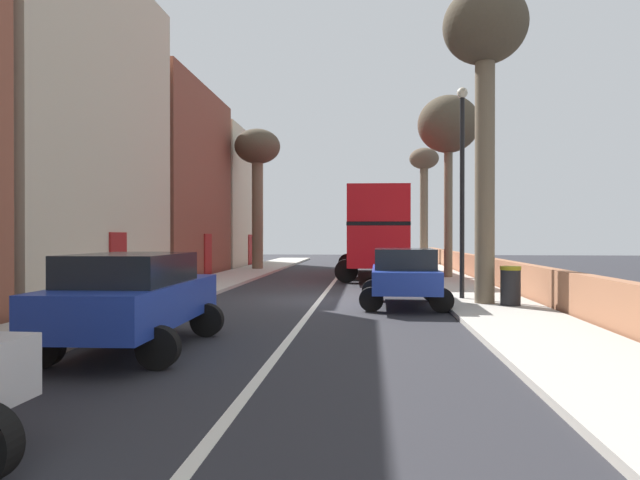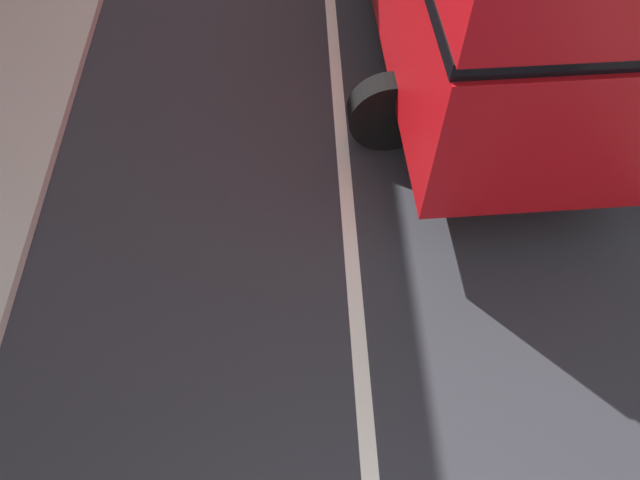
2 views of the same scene
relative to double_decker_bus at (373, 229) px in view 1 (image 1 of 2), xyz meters
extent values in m
plane|color=#28282D|center=(-1.70, -10.14, -2.35)|extent=(84.00, 84.00, 0.00)
cube|color=silver|center=(-1.70, -10.14, -2.35)|extent=(0.16, 54.00, 0.01)
cube|color=#B2ADA3|center=(-6.60, -10.14, -2.29)|extent=(2.60, 60.00, 0.12)
cube|color=#B2ADA3|center=(3.20, -10.14, -2.29)|extent=(2.60, 60.00, 0.12)
cube|color=beige|center=(-10.20, -10.14, 3.06)|extent=(4.00, 9.22, 10.83)
cube|color=maroon|center=(-8.17, -10.14, -1.30)|extent=(0.08, 1.10, 2.10)
cube|color=brown|center=(-10.20, -0.54, 2.35)|extent=(4.00, 9.22, 9.40)
cube|color=maroon|center=(-8.17, -0.54, -1.30)|extent=(0.08, 1.10, 2.10)
cube|color=beige|center=(-10.20, 9.06, 2.10)|extent=(4.00, 9.22, 8.90)
cube|color=maroon|center=(-8.17, 9.06, -1.30)|extent=(0.08, 1.10, 2.10)
cube|color=#9E6647|center=(4.75, -10.14, -1.80)|extent=(0.36, 54.00, 1.10)
cube|color=red|center=(0.00, -0.01, -0.80)|extent=(2.88, 10.96, 1.70)
cube|color=black|center=(0.00, -0.01, 0.13)|extent=(2.90, 10.86, 0.16)
cube|color=red|center=(0.00, -0.01, 0.96)|extent=(2.88, 10.96, 1.50)
cube|color=black|center=(-0.19, 5.41, -0.72)|extent=(2.20, 0.14, 1.19)
cylinder|color=black|center=(-1.41, 3.64, -1.85)|extent=(1.01, 0.33, 1.00)
cylinder|color=black|center=(1.15, 3.73, -1.85)|extent=(1.01, 0.33, 1.00)
cylinder|color=black|center=(-1.15, -3.75, -1.85)|extent=(1.01, 0.33, 1.00)
cylinder|color=black|center=(1.41, -3.66, -1.85)|extent=(1.01, 0.33, 1.00)
cube|color=#1E389E|center=(-4.20, -17.68, -1.53)|extent=(1.85, 4.30, 0.69)
cube|color=black|center=(-4.19, -17.89, -0.93)|extent=(1.66, 2.38, 0.51)
cylinder|color=black|center=(-5.12, -16.39, -2.03)|extent=(0.65, 0.24, 0.64)
cylinder|color=black|center=(-3.35, -16.34, -2.03)|extent=(0.65, 0.24, 0.64)
cylinder|color=black|center=(-5.05, -19.02, -2.03)|extent=(0.65, 0.24, 0.64)
cylinder|color=black|center=(-3.28, -18.97, -2.03)|extent=(0.65, 0.24, 0.64)
cube|color=#1E389E|center=(0.80, -11.31, -1.58)|extent=(1.82, 3.97, 0.59)
cube|color=black|center=(0.80, -11.51, -1.00)|extent=(1.65, 2.19, 0.55)
cylinder|color=black|center=(-0.08, -10.07, -2.03)|extent=(0.64, 0.23, 0.64)
cylinder|color=black|center=(1.72, -10.10, -2.03)|extent=(0.64, 0.23, 0.64)
cylinder|color=black|center=(-0.12, -12.52, -2.03)|extent=(0.64, 0.23, 0.64)
cylinder|color=black|center=(1.68, -12.55, -2.03)|extent=(0.64, 0.23, 0.64)
cylinder|color=brown|center=(3.02, -11.37, 1.39)|extent=(0.54, 0.54, 7.25)
ellipsoid|color=#4C4233|center=(3.02, -11.37, 5.47)|extent=(2.31, 2.31, 2.13)
cylinder|color=brown|center=(-6.63, 4.04, 1.04)|extent=(0.63, 0.63, 6.54)
ellipsoid|color=#4C4233|center=(-6.63, 4.04, 4.84)|extent=(2.64, 2.64, 2.00)
cylinder|color=brown|center=(3.44, -1.57, 0.98)|extent=(0.38, 0.38, 6.44)
ellipsoid|color=#4C4233|center=(3.44, -1.57, 4.76)|extent=(2.79, 2.79, 2.60)
cylinder|color=brown|center=(3.60, 10.99, 1.18)|extent=(0.56, 0.56, 6.84)
ellipsoid|color=brown|center=(3.60, 10.99, 5.01)|extent=(2.02, 2.02, 1.46)
cylinder|color=black|center=(2.60, -10.20, 0.77)|extent=(0.14, 0.14, 6.00)
sphere|color=silver|center=(2.60, -10.20, 3.92)|extent=(0.32, 0.32, 0.32)
cylinder|color=black|center=(3.60, -11.84, -1.76)|extent=(0.52, 0.52, 0.95)
cylinder|color=olive|center=(3.60, -11.84, -1.24)|extent=(0.55, 0.55, 0.10)
camera|label=1|loc=(-0.18, -26.64, -0.39)|focal=30.20mm
camera|label=2|loc=(-2.18, -8.72, 2.88)|focal=31.24mm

